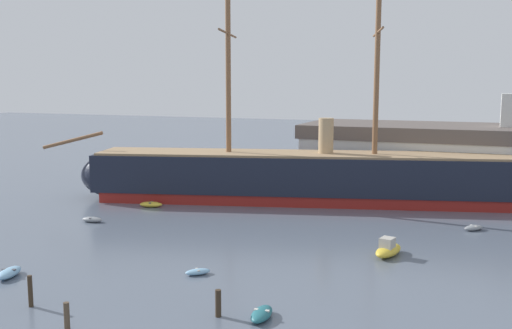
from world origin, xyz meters
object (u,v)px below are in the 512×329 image
(dinghy_foreground_left, at_px, (9,273))
(motorboat_mid_right, at_px, (388,249))
(dinghy_alongside_bow, at_px, (151,204))
(tall_ship, at_px, (300,176))
(dinghy_far_left, at_px, (144,177))
(mooring_piling_left_pair, at_px, (67,316))
(mooring_piling_nearest, at_px, (218,303))
(dinghy_foreground_right, at_px, (262,314))
(dinghy_mid_left, at_px, (92,220))
(dockside_warehouse_right, at_px, (494,160))
(dinghy_distant_centre, at_px, (351,177))
(dinghy_alongside_stern, at_px, (474,228))
(mooring_piling_right_pair, at_px, (30,291))
(dinghy_near_centre, at_px, (198,272))

(dinghy_foreground_left, height_order, motorboat_mid_right, motorboat_mid_right)
(dinghy_alongside_bow, bearing_deg, tall_ship, 31.93)
(dinghy_far_left, distance_m, mooring_piling_left_pair, 56.58)
(dinghy_far_left, height_order, mooring_piling_nearest, mooring_piling_nearest)
(dinghy_foreground_right, bearing_deg, tall_ship, 103.63)
(dinghy_mid_left, relative_size, motorboat_mid_right, 0.57)
(motorboat_mid_right, height_order, dockside_warehouse_right, dockside_warehouse_right)
(dinghy_distant_centre, bearing_deg, dinghy_foreground_left, -104.65)
(dinghy_foreground_right, bearing_deg, mooring_piling_nearest, -165.63)
(dinghy_alongside_stern, height_order, dinghy_far_left, dinghy_alongside_stern)
(dinghy_foreground_left, xyz_separation_m, dinghy_distant_centre, (14.55, 55.67, -0.03))
(dinghy_foreground_right, xyz_separation_m, mooring_piling_left_pair, (-10.46, -5.94, 0.54))
(mooring_piling_nearest, bearing_deg, dinghy_mid_left, 142.52)
(mooring_piling_left_pair, xyz_separation_m, mooring_piling_right_pair, (-4.74, 2.10, 0.22))
(dinghy_foreground_right, bearing_deg, mooring_piling_right_pair, -165.80)
(mooring_piling_right_pair, bearing_deg, tall_ship, 80.89)
(dinghy_foreground_right, xyz_separation_m, dinghy_mid_left, (-26.42, 17.46, -0.05))
(dinghy_alongside_stern, bearing_deg, mooring_piling_nearest, -116.50)
(tall_ship, xyz_separation_m, dinghy_far_left, (-28.11, 7.86, -3.02))
(motorboat_mid_right, xyz_separation_m, dinghy_far_left, (-42.22, 27.30, -0.37))
(dinghy_mid_left, bearing_deg, mooring_piling_left_pair, -55.72)
(tall_ship, height_order, dinghy_near_centre, tall_ship)
(dinghy_foreground_right, height_order, dinghy_alongside_stern, dinghy_foreground_right)
(dinghy_foreground_left, relative_size, dockside_warehouse_right, 0.06)
(dockside_warehouse_right, bearing_deg, dinghy_near_centre, -115.56)
(dinghy_alongside_bow, bearing_deg, dinghy_near_centre, -50.27)
(mooring_piling_left_pair, bearing_deg, mooring_piling_nearest, 34.15)
(dinghy_foreground_right, relative_size, dinghy_mid_left, 1.16)
(dinghy_near_centre, relative_size, mooring_piling_left_pair, 1.17)
(mooring_piling_nearest, relative_size, mooring_piling_left_pair, 1.03)
(tall_ship, relative_size, mooring_piling_right_pair, 28.25)
(tall_ship, height_order, mooring_piling_left_pair, tall_ship)
(dinghy_alongside_bow, relative_size, dockside_warehouse_right, 0.05)
(dinghy_near_centre, xyz_separation_m, dinghy_mid_left, (-18.64, 11.29, 0.04))
(mooring_piling_left_pair, bearing_deg, motorboat_mid_right, 55.20)
(dinghy_mid_left, relative_size, dinghy_distant_centre, 0.84)
(dinghy_alongside_stern, xyz_separation_m, mooring_piling_left_pair, (-22.50, -34.86, 0.60))
(dinghy_distant_centre, bearing_deg, dinghy_alongside_stern, -55.41)
(tall_ship, xyz_separation_m, dinghy_alongside_stern, (20.81, -7.29, -2.96))
(tall_ship, distance_m, mooring_piling_left_pair, 42.26)
(dinghy_foreground_right, bearing_deg, mooring_piling_left_pair, -150.40)
(dinghy_foreground_left, xyz_separation_m, dinghy_near_centre, (13.37, 5.90, -0.10))
(dinghy_alongside_bow, distance_m, mooring_piling_nearest, 34.79)
(tall_ship, xyz_separation_m, dinghy_alongside_bow, (-15.79, -9.84, -2.90))
(dinghy_near_centre, bearing_deg, dinghy_far_left, 127.53)
(dinghy_far_left, bearing_deg, tall_ship, -15.62)
(dockside_warehouse_right, bearing_deg, dinghy_foreground_left, -124.39)
(tall_ship, bearing_deg, dinghy_foreground_right, -76.37)
(dinghy_foreground_left, distance_m, dinghy_alongside_bow, 26.33)
(dinghy_mid_left, xyz_separation_m, motorboat_mid_right, (31.75, -0.69, 0.31))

